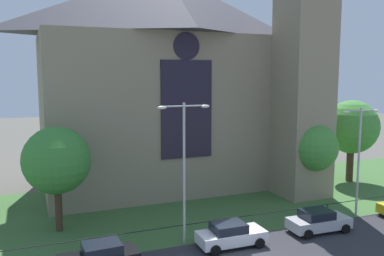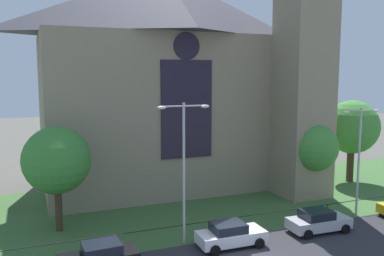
{
  "view_description": "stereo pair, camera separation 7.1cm",
  "coord_description": "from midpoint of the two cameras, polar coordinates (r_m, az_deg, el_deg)",
  "views": [
    {
      "loc": [
        -11.31,
        -20.93,
        10.48
      ],
      "look_at": [
        0.35,
        8.0,
        6.49
      ],
      "focal_mm": 38.68,
      "sensor_mm": 36.0,
      "label": 1
    },
    {
      "loc": [
        -11.24,
        -20.95,
        10.48
      ],
      "look_at": [
        0.35,
        8.0,
        6.49
      ],
      "focal_mm": 38.68,
      "sensor_mm": 36.0,
      "label": 2
    }
  ],
  "objects": [
    {
      "name": "ground",
      "position": [
        34.56,
        -1.74,
        -10.37
      ],
      "size": [
        160.0,
        160.0,
        0.0
      ],
      "primitive_type": "plane",
      "color": "#56544C"
    },
    {
      "name": "streetlamp_far",
      "position": [
        33.01,
        22.14,
        -2.51
      ],
      "size": [
        3.37,
        0.26,
        8.11
      ],
      "color": "#B2B2B7",
      "rests_on": "ground"
    },
    {
      "name": "church_building",
      "position": [
        39.04,
        -2.51,
        6.98
      ],
      "size": [
        23.2,
        16.2,
        26.0
      ],
      "color": "gray",
      "rests_on": "ground"
    },
    {
      "name": "tree_left_near",
      "position": [
        29.02,
        -18.1,
        -4.28
      ],
      "size": [
        4.52,
        4.52,
        7.13
      ],
      "color": "#423021",
      "rests_on": "ground"
    },
    {
      "name": "grass_verge",
      "position": [
        32.78,
        -0.51,
        -11.35
      ],
      "size": [
        120.0,
        20.0,
        0.01
      ],
      "primitive_type": "cube",
      "color": "#3D6633",
      "rests_on": "ground"
    },
    {
      "name": "parked_car_silver",
      "position": [
        29.73,
        17.07,
        -12.15
      ],
      "size": [
        4.27,
        2.16,
        1.51
      ],
      "rotation": [
        0.0,
        0.0,
        -0.04
      ],
      "color": "#B7B7BC",
      "rests_on": "ground"
    },
    {
      "name": "tree_right_far",
      "position": [
        43.45,
        21.24,
        0.09
      ],
      "size": [
        5.23,
        5.23,
        8.07
      ],
      "color": "#423021",
      "rests_on": "ground"
    },
    {
      "name": "tree_right_near",
      "position": [
        36.29,
        16.54,
        -2.68
      ],
      "size": [
        4.02,
        4.02,
        6.45
      ],
      "color": "#423021",
      "rests_on": "ground"
    },
    {
      "name": "iron_railing",
      "position": [
        28.06,
        5.37,
        -12.54
      ],
      "size": [
        31.81,
        0.07,
        1.13
      ],
      "color": "black",
      "rests_on": "ground"
    },
    {
      "name": "streetlamp_near",
      "position": [
        25.44,
        -1.05,
        -3.86
      ],
      "size": [
        3.37,
        0.26,
        8.83
      ],
      "color": "#B2B2B7",
      "rests_on": "ground"
    },
    {
      "name": "parked_car_white",
      "position": [
        26.35,
        5.4,
        -14.43
      ],
      "size": [
        4.23,
        2.08,
        1.51
      ],
      "rotation": [
        0.0,
        0.0,
        -0.02
      ],
      "color": "silver",
      "rests_on": "ground"
    }
  ]
}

